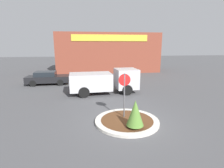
# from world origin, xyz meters

# --- Properties ---
(ground_plane) EXTENTS (120.00, 120.00, 0.00)m
(ground_plane) POSITION_xyz_m (0.00, 0.00, 0.00)
(ground_plane) COLOR #474749
(traffic_island) EXTENTS (3.42, 3.42, 0.14)m
(traffic_island) POSITION_xyz_m (0.00, 0.00, 0.07)
(traffic_island) COLOR #BCB7AD
(traffic_island) RESTS_ON ground_plane
(stop_sign) EXTENTS (0.65, 0.07, 2.57)m
(stop_sign) POSITION_xyz_m (-0.07, 0.43, 1.76)
(stop_sign) COLOR #4C4C51
(stop_sign) RESTS_ON ground_plane
(island_shrub) EXTENTS (0.83, 0.83, 1.36)m
(island_shrub) POSITION_xyz_m (0.18, -0.92, 0.88)
(island_shrub) COLOR brown
(island_shrub) RESTS_ON traffic_island
(utility_truck) EXTENTS (5.81, 2.41, 2.06)m
(utility_truck) POSITION_xyz_m (-0.54, 5.98, 1.11)
(utility_truck) COLOR #B2B2B7
(utility_truck) RESTS_ON ground_plane
(storefront_building) EXTENTS (15.41, 6.07, 5.89)m
(storefront_building) POSITION_xyz_m (1.45, 19.60, 2.95)
(storefront_building) COLOR brown
(storefront_building) RESTS_ON ground_plane
(parked_sedan_black) EXTENTS (4.33, 1.96, 1.37)m
(parked_sedan_black) POSITION_xyz_m (-6.11, 10.43, 0.70)
(parked_sedan_black) COLOR black
(parked_sedan_black) RESTS_ON ground_plane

